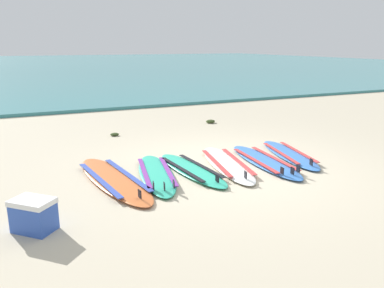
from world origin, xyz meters
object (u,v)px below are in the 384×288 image
object	(u,v)px
surfboard_1	(156,174)
surfboard_0	(113,179)
surfboard_5	(289,154)
surfboard_2	(191,169)
surfboard_3	(227,164)
cooler_box	(34,215)
surfboard_4	(264,161)

from	to	relation	value
surfboard_1	surfboard_0	bearing A→B (deg)	176.82
surfboard_5	surfboard_0	bearing A→B (deg)	-179.95
surfboard_2	surfboard_5	world-z (taller)	same
surfboard_1	surfboard_3	distance (m)	1.29
surfboard_2	surfboard_5	bearing A→B (deg)	1.89
surfboard_2	surfboard_1	bearing A→B (deg)	177.45
surfboard_2	surfboard_3	bearing A→B (deg)	2.17
surfboard_2	cooler_box	xyz separation A→B (m)	(-2.46, -1.17, 0.16)
surfboard_1	surfboard_4	size ratio (longest dim) A/B	0.97
surfboard_0	surfboard_5	bearing A→B (deg)	0.05
cooler_box	surfboard_2	bearing A→B (deg)	25.47
surfboard_3	surfboard_2	bearing A→B (deg)	-177.83
surfboard_4	surfboard_5	world-z (taller)	same
cooler_box	surfboard_0	bearing A→B (deg)	46.46
surfboard_3	surfboard_5	size ratio (longest dim) A/B	1.08
surfboard_3	cooler_box	bearing A→B (deg)	-159.19
surfboard_3	surfboard_0	bearing A→B (deg)	178.88
surfboard_0	surfboard_5	xyz separation A→B (m)	(3.34, 0.00, 0.00)
surfboard_0	surfboard_3	xyz separation A→B (m)	(1.97, -0.04, 0.00)
surfboard_0	surfboard_5	world-z (taller)	same
surfboard_1	surfboard_4	distance (m)	1.98
surfboard_4	cooler_box	bearing A→B (deg)	-164.52
surfboard_4	cooler_box	distance (m)	3.98
surfboard_2	cooler_box	world-z (taller)	cooler_box
surfboard_3	surfboard_4	size ratio (longest dim) A/B	1.03
surfboard_3	cooler_box	xyz separation A→B (m)	(-3.15, -1.20, 0.16)
surfboard_3	surfboard_5	distance (m)	1.36
surfboard_0	cooler_box	xyz separation A→B (m)	(-1.17, -1.24, 0.16)
surfboard_2	cooler_box	distance (m)	2.73
surfboard_2	surfboard_0	bearing A→B (deg)	177.11
surfboard_1	surfboard_5	xyz separation A→B (m)	(2.65, 0.04, -0.00)
cooler_box	surfboard_3	bearing A→B (deg)	20.81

